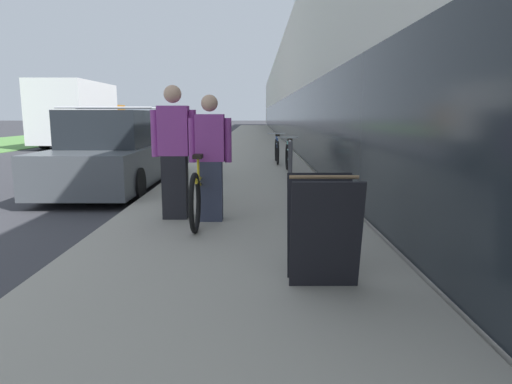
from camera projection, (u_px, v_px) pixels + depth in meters
The scene contains 12 objects.
sidewalk_slab at pixel (250, 141), 25.14m from camera, with size 3.36×70.00×0.14m.
storefront_facade at pixel (345, 95), 32.57m from camera, with size 10.01×70.00×5.71m.
lawn_strip at pixel (45, 138), 29.07m from camera, with size 6.62×70.00×0.03m.
tandem_bicycle at pixel (204, 187), 6.32m from camera, with size 0.52×2.74×0.90m.
person_rider at pixel (210, 158), 5.89m from camera, with size 0.55×0.22×1.63m.
person_bystander at pixel (173, 153), 6.02m from camera, with size 0.60×0.23×1.76m.
bike_rack_hoop at pixel (289, 156), 9.60m from camera, with size 0.05×0.60×0.84m.
cruiser_bike_nearest at pixel (288, 158), 10.96m from camera, with size 0.52×1.64×0.83m.
cruiser_bike_middle at pixel (276, 150), 13.07m from camera, with size 0.52×1.71×0.84m.
sandwich_board_sign at pixel (322, 229), 3.74m from camera, with size 0.56×0.56×0.90m.
parked_sedan_curbside at pixel (113, 154), 9.30m from camera, with size 1.84×4.64×1.66m.
moving_truck at pixel (80, 115), 21.74m from camera, with size 2.42×6.96×2.98m.
Camera 1 is at (5.83, -4.25, 1.52)m, focal length 32.00 mm.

